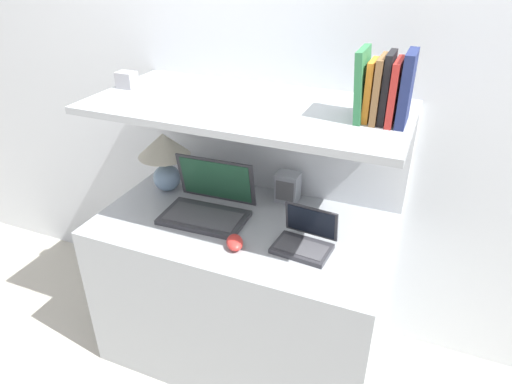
% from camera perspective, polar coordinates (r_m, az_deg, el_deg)
% --- Properties ---
extents(wall_back, '(6.00, 0.05, 2.40)m').
position_cam_1_polar(wall_back, '(2.12, 2.57, 11.96)').
color(wall_back, silver).
rests_on(wall_back, ground_plane).
extents(desk, '(1.26, 0.68, 0.75)m').
position_cam_1_polar(desk, '(2.20, -1.66, -12.18)').
color(desk, '#999EA3').
rests_on(desk, ground_plane).
extents(back_riser, '(1.26, 0.04, 1.23)m').
position_cam_1_polar(back_riser, '(2.32, 1.87, -2.22)').
color(back_riser, silver).
rests_on(back_riser, ground_plane).
extents(shelf, '(1.26, 0.61, 0.03)m').
position_cam_1_polar(shelf, '(1.81, -1.09, 10.59)').
color(shelf, '#999EA3').
rests_on(shelf, back_riser).
extents(table_lamp, '(0.24, 0.24, 0.29)m').
position_cam_1_polar(table_lamp, '(2.19, -11.39, 4.78)').
color(table_lamp, '#7593B2').
rests_on(table_lamp, desk).
extents(laptop_large, '(0.38, 0.29, 0.24)m').
position_cam_1_polar(laptop_large, '(2.02, -6.01, -1.54)').
color(laptop_large, '#333338').
rests_on(laptop_large, desk).
extents(laptop_small, '(0.23, 0.20, 0.16)m').
position_cam_1_polar(laptop_small, '(1.82, 6.12, -5.96)').
color(laptop_small, '#333338').
rests_on(laptop_small, desk).
extents(computer_mouse, '(0.11, 0.12, 0.04)m').
position_cam_1_polar(computer_mouse, '(1.82, -2.68, -6.32)').
color(computer_mouse, red).
rests_on(computer_mouse, desk).
extents(router_box, '(0.11, 0.09, 0.14)m').
position_cam_1_polar(router_box, '(2.11, 3.98, 0.61)').
color(router_box, gray).
rests_on(router_box, desk).
extents(book_navy, '(0.03, 0.16, 0.25)m').
position_cam_1_polar(book_navy, '(1.64, 18.33, 12.15)').
color(book_navy, navy).
rests_on(book_navy, shelf).
extents(book_red, '(0.02, 0.16, 0.22)m').
position_cam_1_polar(book_red, '(1.65, 16.98, 11.88)').
color(book_red, '#A82823').
rests_on(book_red, shelf).
extents(book_black, '(0.02, 0.13, 0.24)m').
position_cam_1_polar(book_black, '(1.65, 16.08, 12.40)').
color(book_black, black).
rests_on(book_black, shelf).
extents(book_brown, '(0.02, 0.16, 0.22)m').
position_cam_1_polar(book_brown, '(1.65, 15.14, 12.30)').
color(book_brown, brown).
rests_on(book_brown, shelf).
extents(book_orange, '(0.02, 0.12, 0.21)m').
position_cam_1_polar(book_orange, '(1.66, 14.09, 12.22)').
color(book_orange, orange).
rests_on(book_orange, shelf).
extents(book_green, '(0.04, 0.17, 0.25)m').
position_cam_1_polar(book_green, '(1.66, 13.14, 12.97)').
color(book_green, '#2D7042').
rests_on(book_green, shelf).
extents(shelf_gadget, '(0.08, 0.06, 0.07)m').
position_cam_1_polar(shelf_gadget, '(2.08, -15.86, 13.33)').
color(shelf_gadget, '#99999E').
rests_on(shelf_gadget, shelf).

